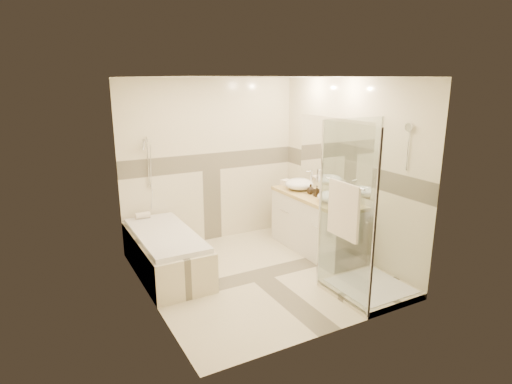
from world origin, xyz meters
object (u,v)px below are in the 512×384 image
vessel_sink_near (299,184)px  vessel_sink_far (331,197)px  vanity (316,224)px  amenity_bottle_a (317,191)px  shower_enclosure (360,253)px  amenity_bottle_b (311,189)px  bathtub (166,251)px

vessel_sink_near → vessel_sink_far: 0.77m
vanity → amenity_bottle_a: 0.50m
vessel_sink_far → amenity_bottle_a: amenity_bottle_a is taller
shower_enclosure → vessel_sink_near: size_ratio=4.75×
vanity → amenity_bottle_a: bearing=-134.8°
amenity_bottle_b → vessel_sink_far: bearing=-90.0°
vanity → vessel_sink_far: (-0.02, -0.35, 0.50)m
bathtub → vanity: (2.15, -0.35, 0.12)m
amenity_bottle_a → vanity: bearing=45.2°
shower_enclosure → amenity_bottle_b: size_ratio=13.66×
vanity → vessel_sink_far: vessel_sink_far is taller
bathtub → vessel_sink_far: (2.13, -0.70, 0.62)m
vanity → amenity_bottle_b: bearing=98.6°
vanity → amenity_bottle_b: 0.52m
bathtub → vessel_sink_far: size_ratio=4.53×
shower_enclosure → amenity_bottle_b: 1.49m
vessel_sink_near → vessel_sink_far: bearing=-90.0°
amenity_bottle_a → bathtub: bearing=170.1°
vessel_sink_near → amenity_bottle_b: vessel_sink_near is taller
vessel_sink_near → amenity_bottle_b: size_ratio=2.88×
vessel_sink_far → amenity_bottle_b: (0.00, 0.48, -0.00)m
shower_enclosure → vanity: bearing=77.0°
amenity_bottle_b → bathtub: bearing=174.1°
bathtub → shower_enclosure: bearing=-41.1°
shower_enclosure → amenity_bottle_b: (0.27, 1.40, 0.42)m
shower_enclosure → amenity_bottle_b: bearing=79.0°
vanity → vessel_sink_near: size_ratio=3.77×
amenity_bottle_a → amenity_bottle_b: (0.00, 0.15, -0.00)m
shower_enclosure → amenity_bottle_a: bearing=77.7°
vanity → vessel_sink_near: vessel_sink_near is taller
bathtub → vessel_sink_far: 2.32m
vessel_sink_near → amenity_bottle_a: (0.00, -0.45, -0.01)m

